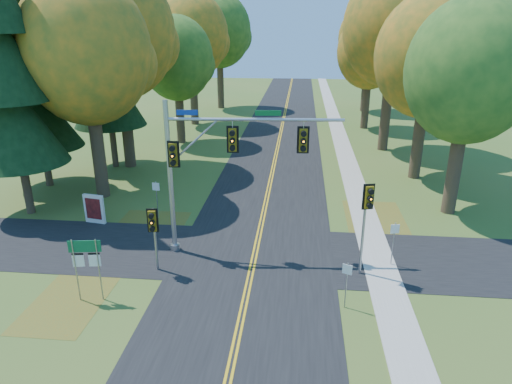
# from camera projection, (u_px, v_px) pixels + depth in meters

# --- Properties ---
(ground) EXTENTS (160.00, 160.00, 0.00)m
(ground) POSITION_uv_depth(u_px,v_px,m) (251.00, 274.00, 21.61)
(ground) COLOR #385D21
(ground) RESTS_ON ground
(road_main) EXTENTS (8.00, 160.00, 0.02)m
(road_main) POSITION_uv_depth(u_px,v_px,m) (251.00, 273.00, 21.61)
(road_main) COLOR black
(road_main) RESTS_ON ground
(road_cross) EXTENTS (60.00, 6.00, 0.02)m
(road_cross) POSITION_uv_depth(u_px,v_px,m) (255.00, 253.00, 23.47)
(road_cross) COLOR black
(road_cross) RESTS_ON ground
(centerline_left) EXTENTS (0.10, 160.00, 0.01)m
(centerline_left) POSITION_uv_depth(u_px,v_px,m) (249.00, 273.00, 21.61)
(centerline_left) COLOR gold
(centerline_left) RESTS_ON road_main
(centerline_right) EXTENTS (0.10, 160.00, 0.01)m
(centerline_right) POSITION_uv_depth(u_px,v_px,m) (253.00, 273.00, 21.60)
(centerline_right) COLOR gold
(centerline_right) RESTS_ON road_main
(sidewalk_east) EXTENTS (1.60, 160.00, 0.06)m
(sidewalk_east) POSITION_uv_depth(u_px,v_px,m) (384.00, 280.00, 21.03)
(sidewalk_east) COLOR #9E998E
(sidewalk_east) RESTS_ON ground
(leaf_patch_w_near) EXTENTS (4.00, 6.00, 0.00)m
(leaf_patch_w_near) POSITION_uv_depth(u_px,v_px,m) (145.00, 232.00, 25.94)
(leaf_patch_w_near) COLOR brown
(leaf_patch_w_near) RESTS_ON ground
(leaf_patch_e) EXTENTS (3.50, 8.00, 0.00)m
(leaf_patch_e) POSITION_uv_depth(u_px,v_px,m) (378.00, 227.00, 26.58)
(leaf_patch_e) COLOR brown
(leaf_patch_e) RESTS_ON ground
(leaf_patch_w_far) EXTENTS (3.00, 5.00, 0.00)m
(leaf_patch_w_far) POSITION_uv_depth(u_px,v_px,m) (69.00, 301.00, 19.51)
(leaf_patch_w_far) COLOR brown
(leaf_patch_w_far) RESTS_ON ground
(tree_w_a) EXTENTS (8.00, 8.00, 14.15)m
(tree_w_a) POSITION_uv_depth(u_px,v_px,m) (87.00, 52.00, 28.07)
(tree_w_a) COLOR #38281C
(tree_w_a) RESTS_ON ground
(tree_e_a) EXTENTS (7.20, 7.20, 12.73)m
(tree_e_a) POSITION_uv_depth(u_px,v_px,m) (470.00, 72.00, 25.74)
(tree_e_a) COLOR #38281C
(tree_e_a) RESTS_ON ground
(tree_w_b) EXTENTS (8.60, 8.60, 15.38)m
(tree_w_b) POSITION_uv_depth(u_px,v_px,m) (119.00, 34.00, 34.25)
(tree_w_b) COLOR #38281C
(tree_w_b) RESTS_ON ground
(tree_e_b) EXTENTS (7.60, 7.60, 13.33)m
(tree_e_b) POSITION_uv_depth(u_px,v_px,m) (430.00, 57.00, 32.01)
(tree_e_b) COLOR #38281C
(tree_e_b) RESTS_ON ground
(tree_w_c) EXTENTS (6.80, 6.80, 11.91)m
(tree_w_c) POSITION_uv_depth(u_px,v_px,m) (178.00, 59.00, 42.53)
(tree_w_c) COLOR #38281C
(tree_w_c) RESTS_ON ground
(tree_e_c) EXTENTS (8.80, 8.80, 15.79)m
(tree_e_c) POSITION_uv_depth(u_px,v_px,m) (395.00, 29.00, 39.05)
(tree_e_c) COLOR #38281C
(tree_e_c) RESTS_ON ground
(tree_w_d) EXTENTS (8.20, 8.20, 14.56)m
(tree_w_d) POSITION_uv_depth(u_px,v_px,m) (192.00, 36.00, 50.06)
(tree_w_d) COLOR #38281C
(tree_w_d) RESTS_ON ground
(tree_e_d) EXTENTS (7.00, 7.00, 12.32)m
(tree_e_d) POSITION_uv_depth(u_px,v_px,m) (371.00, 52.00, 48.52)
(tree_e_d) COLOR #38281C
(tree_e_d) RESTS_ON ground
(tree_w_e) EXTENTS (8.40, 8.40, 14.97)m
(tree_w_e) POSITION_uv_depth(u_px,v_px,m) (220.00, 31.00, 60.01)
(tree_w_e) COLOR #38281C
(tree_w_e) RESTS_ON ground
(tree_e_e) EXTENTS (7.80, 7.80, 13.74)m
(tree_e_e) POSITION_uv_depth(u_px,v_px,m) (369.00, 39.00, 58.05)
(tree_e_e) COLOR #38281C
(tree_e_e) RESTS_ON ground
(pine_a) EXTENTS (5.60, 5.60, 19.48)m
(pine_a) POSITION_uv_depth(u_px,v_px,m) (3.00, 61.00, 25.34)
(pine_a) COLOR #38281C
(pine_a) RESTS_ON ground
(pine_b) EXTENTS (5.60, 5.60, 17.31)m
(pine_b) POSITION_uv_depth(u_px,v_px,m) (31.00, 70.00, 30.49)
(pine_b) COLOR #38281C
(pine_b) RESTS_ON ground
(pine_c) EXTENTS (5.60, 5.60, 20.56)m
(pine_c) POSITION_uv_depth(u_px,v_px,m) (102.00, 43.00, 34.34)
(pine_c) COLOR #38281C
(pine_c) RESTS_ON ground
(traffic_mast) EXTENTS (8.59, 1.15, 7.80)m
(traffic_mast) POSITION_uv_depth(u_px,v_px,m) (212.00, 158.00, 22.00)
(traffic_mast) COLOR #9C9FA4
(traffic_mast) RESTS_ON ground
(east_signal_pole) EXTENTS (0.52, 0.62, 4.59)m
(east_signal_pole) POSITION_uv_depth(u_px,v_px,m) (367.00, 207.00, 20.25)
(east_signal_pole) COLOR #9CA0A5
(east_signal_pole) RESTS_ON ground
(ped_signal_pole) EXTENTS (0.52, 0.60, 3.28)m
(ped_signal_pole) POSITION_uv_depth(u_px,v_px,m) (153.00, 225.00, 20.92)
(ped_signal_pole) COLOR gray
(ped_signal_pole) RESTS_ON ground
(route_sign_cluster) EXTENTS (1.33, 0.25, 2.88)m
(route_sign_cluster) POSITION_uv_depth(u_px,v_px,m) (86.00, 258.00, 18.91)
(route_sign_cluster) COLOR gray
(route_sign_cluster) RESTS_ON ground
(info_kiosk) EXTENTS (1.29, 0.41, 1.77)m
(info_kiosk) POSITION_uv_depth(u_px,v_px,m) (94.00, 209.00, 26.78)
(info_kiosk) COLOR silver
(info_kiosk) RESTS_ON ground
(reg_sign_e_north) EXTENTS (0.43, 0.13, 2.27)m
(reg_sign_e_north) POSITION_uv_depth(u_px,v_px,m) (394.00, 237.00, 21.83)
(reg_sign_e_north) COLOR gray
(reg_sign_e_north) RESTS_ON ground
(reg_sign_e_south) EXTENTS (0.38, 0.19, 2.10)m
(reg_sign_e_south) POSITION_uv_depth(u_px,v_px,m) (347.00, 277.00, 18.56)
(reg_sign_e_south) COLOR gray
(reg_sign_e_south) RESTS_ON ground
(reg_sign_w) EXTENTS (0.45, 0.09, 2.34)m
(reg_sign_w) POSITION_uv_depth(u_px,v_px,m) (156.00, 193.00, 27.22)
(reg_sign_w) COLOR gray
(reg_sign_w) RESTS_ON ground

